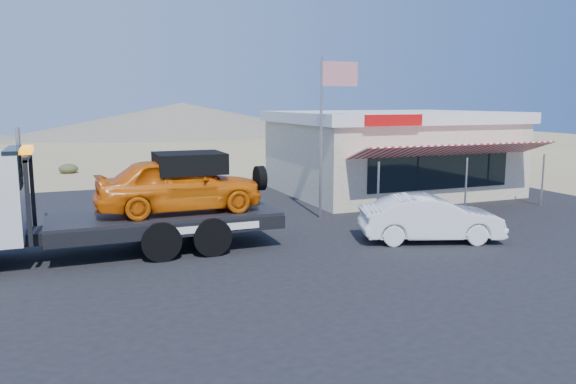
# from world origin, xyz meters

# --- Properties ---
(ground) EXTENTS (120.00, 120.00, 0.00)m
(ground) POSITION_xyz_m (0.00, 0.00, 0.00)
(ground) COLOR #977F56
(ground) RESTS_ON ground
(asphalt_lot) EXTENTS (32.00, 24.00, 0.02)m
(asphalt_lot) POSITION_xyz_m (2.00, 3.00, 0.01)
(asphalt_lot) COLOR black
(asphalt_lot) RESTS_ON ground
(tow_truck) EXTENTS (9.56, 2.83, 3.20)m
(tow_truck) POSITION_xyz_m (-3.31, 2.09, 1.72)
(tow_truck) COLOR black
(tow_truck) RESTS_ON asphalt_lot
(white_sedan) EXTENTS (4.69, 2.90, 1.46)m
(white_sedan) POSITION_xyz_m (6.46, -0.01, 0.75)
(white_sedan) COLOR white
(white_sedan) RESTS_ON asphalt_lot
(jerky_store) EXTENTS (10.40, 9.97, 3.90)m
(jerky_store) POSITION_xyz_m (10.50, 8.97, 1.99)
(jerky_store) COLOR #BCB18E
(jerky_store) RESTS_ON asphalt_lot
(flagpole) EXTENTS (1.55, 0.10, 6.00)m
(flagpole) POSITION_xyz_m (4.93, 4.50, 3.76)
(flagpole) COLOR #99999E
(flagpole) RESTS_ON asphalt_lot
(distant_hills) EXTENTS (126.00, 48.00, 4.20)m
(distant_hills) POSITION_xyz_m (-9.77, 55.14, 1.89)
(distant_hills) COLOR #726B59
(distant_hills) RESTS_ON ground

